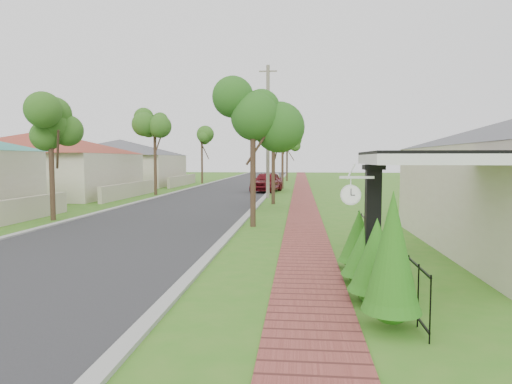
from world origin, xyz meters
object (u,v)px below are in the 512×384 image
at_px(porch_post, 372,232).
at_px(parked_car_white, 270,181).
at_px(station_clock, 351,193).
at_px(parked_car_red, 267,182).
at_px(utility_pole, 268,131).
at_px(near_tree, 253,117).

bearing_deg(porch_post, parked_car_white, 97.70).
bearing_deg(parked_car_white, station_clock, -80.92).
bearing_deg(station_clock, parked_car_red, 97.66).
bearing_deg(utility_pole, parked_car_white, 92.96).
relative_size(porch_post, parked_car_red, 0.54).
bearing_deg(near_tree, parked_car_red, 92.55).
relative_size(near_tree, utility_pole, 0.60).
xyz_separation_m(porch_post, station_clock, (-0.49, -0.40, 0.83)).
height_order(parked_car_white, station_clock, station_clock).
relative_size(parked_car_red, parked_car_white, 1.16).
relative_size(parked_car_red, utility_pole, 0.53).
bearing_deg(near_tree, porch_post, -67.52).
bearing_deg(station_clock, utility_pole, 98.40).
height_order(porch_post, near_tree, near_tree).
relative_size(parked_car_white, utility_pole, 0.46).
distance_m(parked_car_red, near_tree, 19.15).
bearing_deg(parked_car_white, utility_pole, -84.68).
bearing_deg(porch_post, near_tree, 112.48).
height_order(porch_post, parked_car_white, porch_post).
distance_m(parked_car_red, parked_car_white, 3.85).
height_order(porch_post, utility_pole, utility_pole).
relative_size(near_tree, station_clock, 7.85).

